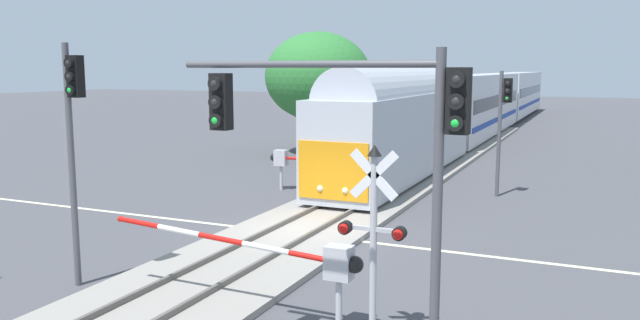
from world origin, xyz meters
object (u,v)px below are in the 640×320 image
at_px(traffic_signal_near_right, 358,136).
at_px(traffic_signal_median, 73,126).
at_px(commuter_train, 482,102).
at_px(oak_behind_train, 318,77).
at_px(crossing_signal_mast, 373,224).
at_px(traffic_signal_far_side, 503,113).
at_px(crossing_gate_far, 292,160).
at_px(crossing_gate_near, 306,259).

distance_m(traffic_signal_near_right, traffic_signal_median, 8.33).
bearing_deg(commuter_train, oak_behind_train, -115.80).
distance_m(commuter_train, crossing_signal_mast, 40.94).
relative_size(traffic_signal_median, traffic_signal_far_side, 1.14).
relative_size(commuter_train, traffic_signal_median, 10.96).
distance_m(crossing_gate_far, traffic_signal_far_side, 9.23).
bearing_deg(crossing_gate_far, traffic_signal_near_right, -59.97).
distance_m(crossing_gate_far, traffic_signal_median, 13.54).
relative_size(commuter_train, crossing_signal_mast, 16.59).
bearing_deg(traffic_signal_far_side, crossing_gate_near, -96.54).
distance_m(crossing_gate_near, traffic_signal_near_right, 4.09).
distance_m(traffic_signal_far_side, oak_behind_train, 15.68).
bearing_deg(crossing_gate_far, traffic_signal_median, -86.89).
bearing_deg(traffic_signal_far_side, crossing_signal_mast, -90.63).
bearing_deg(oak_behind_train, commuter_train, 64.20).
height_order(traffic_signal_near_right, oak_behind_train, oak_behind_train).
bearing_deg(traffic_signal_median, crossing_gate_near, 1.52).
bearing_deg(traffic_signal_median, crossing_gate_far, 93.11).
bearing_deg(traffic_signal_near_right, crossing_gate_far, 120.03).
height_order(crossing_gate_near, crossing_signal_mast, crossing_signal_mast).
distance_m(crossing_gate_near, traffic_signal_median, 6.66).
xyz_separation_m(commuter_train, traffic_signal_median, (-2.82, -40.45, 1.29)).
bearing_deg(crossing_signal_mast, traffic_signal_near_right, -79.29).
distance_m(traffic_signal_near_right, traffic_signal_far_side, 17.68).
distance_m(crossing_signal_mast, oak_behind_train, 28.12).
xyz_separation_m(crossing_gate_near, traffic_signal_median, (-6.14, -0.16, 2.58)).
bearing_deg(oak_behind_train, crossing_gate_far, -71.12).
xyz_separation_m(commuter_train, traffic_signal_far_side, (5.11, -24.76, 0.83)).
distance_m(commuter_train, traffic_signal_near_right, 42.78).
bearing_deg(commuter_train, crossing_gate_near, -85.28).
bearing_deg(traffic_signal_far_side, traffic_signal_near_right, -89.47).
height_order(crossing_signal_mast, oak_behind_train, oak_behind_train).
distance_m(traffic_signal_near_right, oak_behind_train, 29.77).
bearing_deg(crossing_gate_far, crossing_signal_mast, -57.81).
distance_m(crossing_signal_mast, traffic_signal_median, 7.91).
height_order(traffic_signal_near_right, traffic_signal_median, traffic_signal_median).
relative_size(crossing_gate_far, traffic_signal_median, 0.90).
bearing_deg(crossing_signal_mast, crossing_gate_far, 122.19).
bearing_deg(crossing_gate_near, traffic_signal_median, -178.48).
relative_size(crossing_signal_mast, oak_behind_train, 0.52).
height_order(crossing_gate_near, traffic_signal_median, traffic_signal_median).
height_order(crossing_gate_far, traffic_signal_far_side, traffic_signal_far_side).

